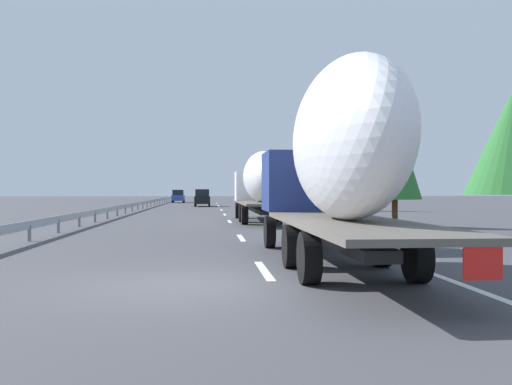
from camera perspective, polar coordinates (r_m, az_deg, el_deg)
The scene contains 20 objects.
ground_plane at distance 51.26m, azimuth -5.40°, elevation -1.86°, with size 260.00×260.00×0.00m, color #424247.
lane_stripe_0 at distance 13.42m, azimuth 0.80°, elevation -7.75°, with size 3.20×0.20×0.01m, color white.
lane_stripe_1 at distance 22.43m, azimuth -1.49°, elevation -4.53°, with size 3.20×0.20×0.01m, color white.
lane_stripe_2 at distance 34.17m, azimuth -2.65°, elevation -2.89°, with size 3.20×0.20×0.01m, color white.
lane_stripe_3 at distance 43.84m, azimuth -3.14°, elevation -2.20°, with size 3.20×0.20×0.01m, color white.
lane_stripe_4 at distance 54.04m, azimuth -3.46°, elevation -1.74°, with size 3.20×0.20×0.01m, color white.
lane_stripe_5 at distance 65.13m, azimuth -3.70°, elevation -1.41°, with size 3.20×0.20×0.01m, color white.
lane_stripe_6 at distance 69.44m, azimuth -3.77°, elevation -1.31°, with size 3.20×0.20×0.01m, color white.
lane_stripe_7 at distance 81.63m, azimuth -3.93°, elevation -1.08°, with size 3.20×0.20×0.01m, color white.
edge_line_right at distance 56.48m, azimuth 0.24°, elevation -1.66°, with size 110.00×0.20×0.01m, color white.
truck_lead at distance 33.38m, azimuth 0.50°, elevation 1.07°, with size 13.15×2.55×4.05m.
truck_trailing at distance 14.01m, azimuth 7.99°, elevation 3.47°, with size 13.37×2.55×4.79m.
car_blue_sedan at distance 86.01m, azimuth -7.74°, elevation -0.37°, with size 4.68×1.82×1.93m.
car_black_suv at distance 65.86m, azimuth -5.36°, elevation -0.54°, with size 4.29×1.79×1.98m.
road_sign at distance 56.54m, azimuth 1.46°, elevation 0.76°, with size 0.10×0.90×3.48m.
tree_0 at distance 52.82m, azimuth 8.57°, elevation 2.50°, with size 2.95×2.95×6.45m.
tree_1 at distance 97.64m, azimuth 1.08°, elevation 2.00°, with size 3.57×3.57×7.80m.
tree_2 at distance 30.11m, azimuth 13.65°, elevation 3.62°, with size 2.71×2.71×5.92m.
tree_3 at distance 92.38m, azimuth 1.31°, elevation 1.24°, with size 3.11×3.11×5.43m.
guardrail_median at distance 54.63m, azimuth -11.67°, elevation -1.12°, with size 94.00×0.10×0.76m.
Camera 1 is at (-11.23, -0.49, 1.87)m, focal length 40.19 mm.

